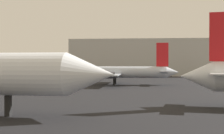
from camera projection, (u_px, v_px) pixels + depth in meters
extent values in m
cone|color=silver|center=(91.00, 74.00, 27.24)|extent=(4.55, 4.17, 3.98)
cube|color=black|center=(8.00, 106.00, 28.38)|extent=(0.52, 0.52, 1.96)
cone|color=silver|center=(197.00, 76.00, 35.56)|extent=(4.32, 4.03, 3.49)
cube|color=silver|center=(218.00, 73.00, 34.97)|extent=(3.33, 7.91, 0.15)
cube|color=red|center=(223.00, 37.00, 34.81)|extent=(2.93, 0.72, 5.63)
cylinder|color=#B2BCCC|center=(109.00, 72.00, 70.79)|extent=(26.18, 2.88, 2.64)
cone|color=#B2BCCC|center=(48.00, 72.00, 72.33)|extent=(2.93, 2.67, 2.64)
cone|color=#B2BCCC|center=(173.00, 72.00, 69.26)|extent=(2.93, 2.67, 2.64)
cube|color=#B2BCCC|center=(115.00, 74.00, 70.66)|extent=(3.47, 22.14, 0.20)
cube|color=#B2BCCC|center=(164.00, 71.00, 69.46)|extent=(2.10, 7.15, 0.14)
cube|color=red|center=(162.00, 55.00, 69.46)|extent=(2.72, 0.28, 5.42)
cylinder|color=#4C4C54|center=(109.00, 75.00, 66.57)|extent=(2.56, 1.55, 1.53)
cylinder|color=#4C4C54|center=(113.00, 74.00, 74.92)|extent=(2.56, 1.55, 1.53)
cube|color=black|center=(74.00, 81.00, 71.70)|extent=(0.43, 0.43, 1.59)
cube|color=black|center=(114.00, 82.00, 68.99)|extent=(0.43, 0.43, 1.59)
cube|color=black|center=(115.00, 81.00, 72.37)|extent=(0.43, 0.43, 1.59)
cube|color=#B7B7B2|center=(147.00, 58.00, 126.74)|extent=(61.43, 21.46, 14.51)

